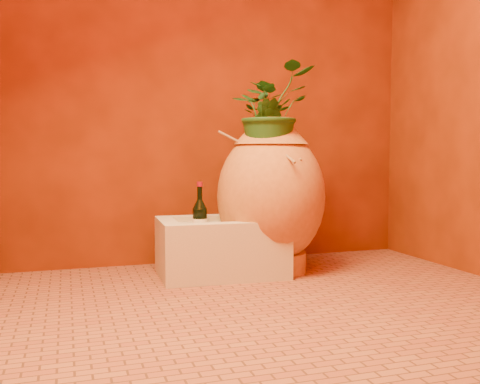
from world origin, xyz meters
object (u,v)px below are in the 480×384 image
object	(u,v)px
amphora	(271,196)
wine_bottle_a	(258,223)
wine_bottle_b	(251,221)
wall_tap	(267,115)
wine_bottle_c	(200,221)
stone_basin	(221,248)

from	to	relation	value
amphora	wine_bottle_a	distance (m)	0.18
wine_bottle_a	wine_bottle_b	distance (m)	0.05
wall_tap	wine_bottle_c	bearing A→B (deg)	-150.68
amphora	wine_bottle_c	world-z (taller)	amphora
stone_basin	wine_bottle_c	world-z (taller)	wine_bottle_c
wine_bottle_a	wine_bottle_b	world-z (taller)	wine_bottle_b
wine_bottle_b	wine_bottle_c	size ratio (longest dim) A/B	1.05
stone_basin	wine_bottle_a	size ratio (longest dim) A/B	2.26
amphora	wall_tap	distance (m)	0.59
wall_tap	amphora	bearing A→B (deg)	-107.02
wall_tap	wine_bottle_b	bearing A→B (deg)	-122.25
wine_bottle_c	wine_bottle_b	bearing A→B (deg)	-20.54
amphora	wine_bottle_b	xyz separation A→B (m)	(-0.14, -0.04, -0.13)
wine_bottle_b	wine_bottle_c	xyz separation A→B (m)	(-0.26, 0.10, -0.01)
amphora	wall_tap	world-z (taller)	wall_tap
stone_basin	wall_tap	size ratio (longest dim) A/B	4.54
wine_bottle_b	wall_tap	distance (m)	0.75
wine_bottle_a	wall_tap	xyz separation A→B (m)	(0.19, 0.37, 0.62)
amphora	wine_bottle_a	bearing A→B (deg)	-156.83
amphora	wine_bottle_b	size ratio (longest dim) A/B	2.44
wine_bottle_b	wall_tap	world-z (taller)	wall_tap
stone_basin	wine_bottle_a	world-z (taller)	wine_bottle_a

